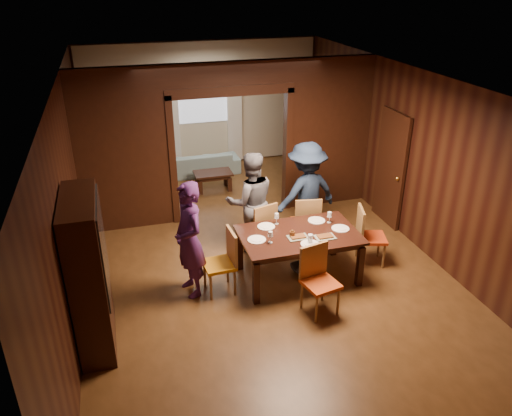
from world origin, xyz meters
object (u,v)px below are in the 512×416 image
object	(u,v)px
chair_right	(372,236)
chair_far_l	(259,228)
dining_table	(298,255)
chair_near	(321,282)
chair_far_r	(305,221)
person_purple	(189,240)
chair_left	(219,263)
sofa	(202,163)
hutch	(89,274)
coffee_table	(213,181)
person_navy	(306,194)
person_grey	(251,202)

from	to	relation	value
chair_right	chair_far_l	world-z (taller)	same
dining_table	chair_near	bearing A→B (deg)	-90.81
chair_far_r	person_purple	bearing A→B (deg)	30.58
person_purple	chair_right	world-z (taller)	person_purple
chair_near	dining_table	bearing A→B (deg)	76.92
chair_right	chair_near	xyz separation A→B (m)	(-1.28, -0.97, 0.00)
dining_table	chair_far_r	size ratio (longest dim) A/B	1.82
chair_far_r	chair_left	bearing A→B (deg)	37.61
person_purple	sofa	size ratio (longest dim) A/B	1.01
hutch	coffee_table	bearing A→B (deg)	61.02
sofa	chair_left	bearing A→B (deg)	81.33
dining_table	chair_right	bearing A→B (deg)	3.33
person_purple	chair_near	size ratio (longest dim) A/B	1.79
dining_table	chair_far_l	size ratio (longest dim) A/B	1.82
sofa	chair_near	world-z (taller)	chair_near
sofa	chair_far_r	xyz separation A→B (m)	(1.07, -3.84, 0.23)
person_navy	chair_near	bearing A→B (deg)	62.15
sofa	chair_far_l	distance (m)	3.88
coffee_table	chair_right	size ratio (longest dim) A/B	0.82
sofa	chair_right	xyz separation A→B (m)	(1.90, -4.62, 0.23)
chair_right	chair_far_r	xyz separation A→B (m)	(-0.83, 0.78, 0.00)
person_purple	person_grey	bearing A→B (deg)	116.57
chair_far_l	person_grey	bearing A→B (deg)	-90.20
dining_table	chair_far_r	distance (m)	0.97
chair_left	person_purple	bearing A→B (deg)	-107.59
chair_left	sofa	bearing A→B (deg)	169.14
coffee_table	chair_left	xyz separation A→B (m)	(-0.68, -3.72, 0.28)
person_purple	sofa	distance (m)	4.78
person_grey	person_navy	xyz separation A→B (m)	(0.97, -0.02, 0.04)
chair_near	hutch	bearing A→B (deg)	163.00
person_grey	chair_far_l	world-z (taller)	person_grey
person_grey	chair_left	size ratio (longest dim) A/B	1.78
person_purple	person_navy	xyz separation A→B (m)	(2.14, 0.98, 0.03)
chair_near	chair_left	bearing A→B (deg)	132.53
chair_far_l	person_purple	bearing A→B (deg)	14.14
person_purple	chair_far_r	bearing A→B (deg)	97.09
person_navy	sofa	distance (m)	3.88
dining_table	hutch	world-z (taller)	hutch
person_navy	dining_table	bearing A→B (deg)	51.21
dining_table	person_grey	bearing A→B (deg)	113.25
dining_table	chair_right	size ratio (longest dim) A/B	1.82
chair_left	hutch	world-z (taller)	hutch
person_purple	coffee_table	distance (m)	3.83
chair_far_r	hutch	xyz separation A→B (m)	(-3.41, -1.51, 0.52)
coffee_table	chair_far_r	world-z (taller)	chair_far_r
sofa	dining_table	distance (m)	4.74
coffee_table	person_purple	bearing A→B (deg)	-106.48
person_purple	dining_table	xyz separation A→B (m)	(1.63, -0.07, -0.49)
person_grey	chair_right	size ratio (longest dim) A/B	1.78
chair_near	chair_far_r	bearing A→B (deg)	63.25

